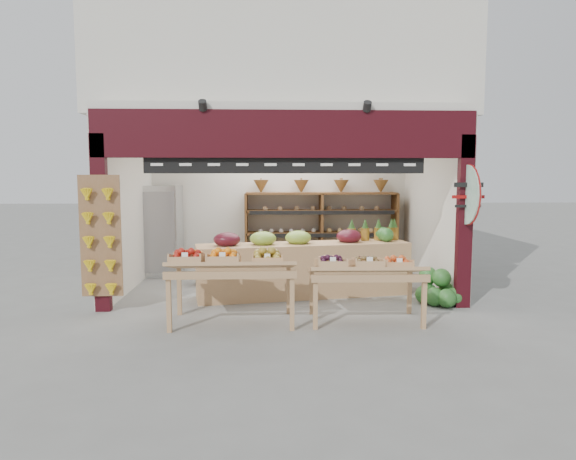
# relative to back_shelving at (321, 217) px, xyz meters

# --- Properties ---
(ground) EXTENTS (60.00, 60.00, 0.00)m
(ground) POSITION_rel_back_shelving_xyz_m (-0.86, -1.94, -1.17)
(ground) COLOR slate
(ground) RESTS_ON ground
(shop_structure) EXTENTS (6.36, 5.12, 5.40)m
(shop_structure) POSITION_rel_back_shelving_xyz_m (-0.86, -0.32, 2.76)
(shop_structure) COLOR beige
(shop_structure) RESTS_ON ground
(banana_board) EXTENTS (0.60, 0.15, 1.80)m
(banana_board) POSITION_rel_back_shelving_xyz_m (-3.59, -3.11, -0.05)
(banana_board) COLOR #885F3E
(banana_board) RESTS_ON ground
(gift_sign) EXTENTS (0.04, 0.93, 0.92)m
(gift_sign) POSITION_rel_back_shelving_xyz_m (1.89, -3.08, 0.58)
(gift_sign) COLOR silver
(gift_sign) RESTS_ON ground
(back_shelving) EXTENTS (3.19, 0.52, 1.95)m
(back_shelving) POSITION_rel_back_shelving_xyz_m (0.00, 0.00, 0.00)
(back_shelving) COLOR brown
(back_shelving) RESTS_ON ground
(refrigerator) EXTENTS (0.74, 0.74, 1.84)m
(refrigerator) POSITION_rel_back_shelving_xyz_m (-3.26, -0.19, -0.24)
(refrigerator) COLOR #BBBEC2
(refrigerator) RESTS_ON ground
(cardboard_stack) EXTENTS (1.04, 0.87, 0.67)m
(cardboard_stack) POSITION_rel_back_shelving_xyz_m (-2.01, -1.00, -0.92)
(cardboard_stack) COLOR beige
(cardboard_stack) RESTS_ON ground
(mid_counter) EXTENTS (3.66, 1.31, 1.12)m
(mid_counter) POSITION_rel_back_shelving_xyz_m (-0.53, -2.13, -0.67)
(mid_counter) COLOR tan
(mid_counter) RESTS_ON ground
(display_table_left) EXTENTS (1.73, 0.97, 1.09)m
(display_table_left) POSITION_rel_back_shelving_xyz_m (-1.74, -3.66, -0.32)
(display_table_left) COLOR tan
(display_table_left) RESTS_ON ground
(display_table_right) EXTENTS (1.59, 0.91, 1.00)m
(display_table_right) POSITION_rel_back_shelving_xyz_m (0.16, -3.68, -0.39)
(display_table_right) COLOR tan
(display_table_right) RESTS_ON ground
(watermelon_pile) EXTENTS (0.72, 0.75, 0.57)m
(watermelon_pile) POSITION_rel_back_shelving_xyz_m (1.58, -2.78, -0.95)
(watermelon_pile) COLOR #1A4818
(watermelon_pile) RESTS_ON ground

